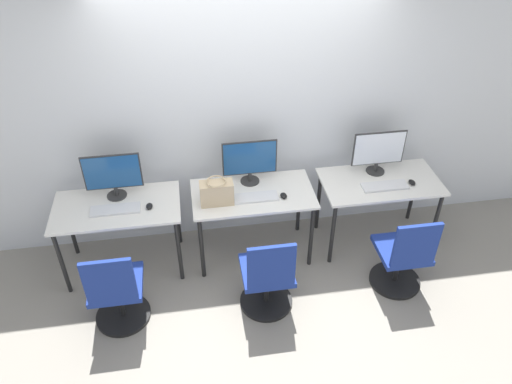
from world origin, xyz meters
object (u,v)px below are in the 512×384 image
object	(u,v)px
office_chair_center	(268,279)
mouse_right	(412,182)
mouse_left	(149,206)
monitor_right	(379,151)
keyboard_left	(115,210)
monitor_center	(250,160)
keyboard_center	(254,197)
office_chair_right	(403,259)
handbag	(217,193)
mouse_center	(284,196)
office_chair_left	(117,293)
keyboard_right	(385,186)
monitor_left	(113,175)

from	to	relation	value
office_chair_center	mouse_right	size ratio (longest dim) A/B	9.74
mouse_left	monitor_right	world-z (taller)	monitor_right
keyboard_left	monitor_right	bearing A→B (deg)	5.22
mouse_left	monitor_center	bearing A→B (deg)	15.31
monitor_center	keyboard_center	distance (m)	0.36
office_chair_right	office_chair_center	bearing A→B (deg)	-177.30
keyboard_center	handbag	bearing A→B (deg)	-178.29
office_chair_right	keyboard_center	bearing A→B (deg)	154.98
office_chair_center	monitor_right	xyz separation A→B (m)	(1.24, 0.90, 0.63)
monitor_center	mouse_center	distance (m)	0.46
keyboard_center	monitor_right	size ratio (longest dim) A/B	0.85
monitor_right	keyboard_left	bearing A→B (deg)	-174.78
handbag	office_chair_left	bearing A→B (deg)	-146.86
mouse_left	office_chair_left	distance (m)	0.81
mouse_center	keyboard_left	bearing A→B (deg)	178.43
office_chair_center	handbag	world-z (taller)	handbag
monitor_right	mouse_right	bearing A→B (deg)	-42.86
mouse_left	keyboard_right	world-z (taller)	mouse_left
office_chair_left	mouse_right	world-z (taller)	office_chair_left
mouse_left	monitor_center	xyz separation A→B (m)	(0.95, 0.26, 0.22)
office_chair_center	handbag	size ratio (longest dim) A/B	2.92
keyboard_left	mouse_center	xyz separation A→B (m)	(1.52, -0.04, 0.01)
keyboard_right	handbag	size ratio (longest dim) A/B	1.47
monitor_right	mouse_right	distance (m)	0.44
handbag	keyboard_left	bearing A→B (deg)	178.21
mouse_center	mouse_right	size ratio (longest dim) A/B	1.00
office_chair_center	keyboard_right	distance (m)	1.45
keyboard_left	mouse_right	size ratio (longest dim) A/B	4.89
office_chair_center	office_chair_right	bearing A→B (deg)	2.70
keyboard_left	monitor_right	world-z (taller)	monitor_right
mouse_center	monitor_right	distance (m)	1.04
mouse_left	keyboard_right	distance (m)	2.21
mouse_center	handbag	bearing A→B (deg)	178.75
monitor_center	keyboard_center	bearing A→B (deg)	-90.00
office_chair_center	office_chair_right	xyz separation A→B (m)	(1.26, 0.06, 0.00)
keyboard_left	handbag	bearing A→B (deg)	-1.79
handbag	mouse_right	bearing A→B (deg)	0.05
office_chair_left	keyboard_right	world-z (taller)	office_chair_left
office_chair_right	monitor_right	bearing A→B (deg)	91.38
keyboard_left	office_chair_center	world-z (taller)	office_chair_center
office_chair_left	mouse_right	distance (m)	2.89
office_chair_left	office_chair_right	distance (m)	2.54
keyboard_right	office_chair_right	world-z (taller)	office_chair_right
monitor_left	keyboard_left	size ratio (longest dim) A/B	1.17
monitor_right	monitor_center	bearing A→B (deg)	178.77
monitor_right	keyboard_center	bearing A→B (deg)	-168.84
mouse_center	keyboard_right	bearing A→B (deg)	0.36
monitor_right	keyboard_right	xyz separation A→B (m)	(0.00, -0.26, -0.23)
monitor_center	office_chair_center	bearing A→B (deg)	-89.04
keyboard_left	office_chair_left	world-z (taller)	office_chair_left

